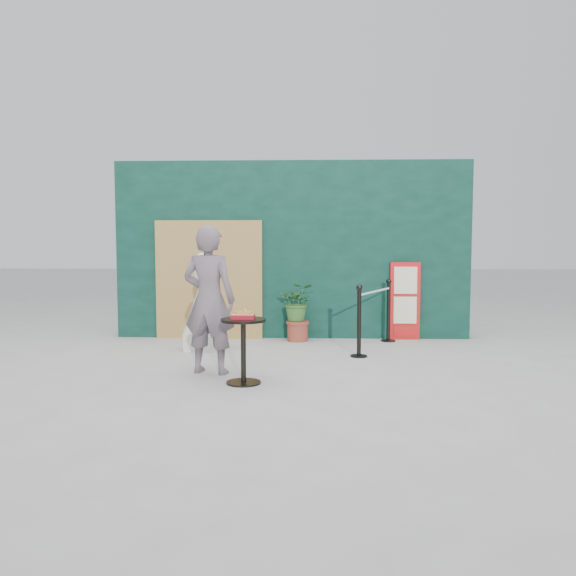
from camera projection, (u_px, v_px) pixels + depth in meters
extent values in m
plane|color=#ADAAA5|center=(284.00, 381.00, 6.58)|extent=(60.00, 60.00, 0.00)
cube|color=black|center=(292.00, 250.00, 9.60)|extent=(6.00, 0.30, 3.00)
cube|color=tan|center=(209.00, 280.00, 9.48)|extent=(1.80, 0.08, 2.00)
imported|color=#695A64|center=(209.00, 300.00, 6.91)|extent=(0.75, 0.58, 1.83)
cube|color=red|center=(405.00, 301.00, 9.41)|extent=(0.50, 0.06, 1.30)
cube|color=beige|center=(406.00, 280.00, 9.34)|extent=(0.38, 0.02, 0.45)
cube|color=beige|center=(405.00, 310.00, 9.38)|extent=(0.38, 0.02, 0.45)
cube|color=red|center=(405.00, 331.00, 9.41)|extent=(0.38, 0.02, 0.18)
cube|color=silver|center=(203.00, 341.00, 8.55)|extent=(0.49, 0.49, 0.27)
cone|color=white|center=(202.00, 305.00, 8.50)|extent=(0.57, 0.57, 0.81)
cylinder|color=white|center=(202.00, 272.00, 8.46)|extent=(0.23, 0.23, 0.22)
sphere|color=silver|center=(202.00, 259.00, 8.45)|extent=(0.18, 0.18, 0.18)
cylinder|color=black|center=(244.00, 382.00, 6.46)|extent=(0.40, 0.40, 0.02)
cylinder|color=black|center=(243.00, 352.00, 6.43)|extent=(0.06, 0.06, 0.72)
cylinder|color=black|center=(243.00, 320.00, 6.40)|extent=(0.52, 0.52, 0.03)
cube|color=#AD121D|center=(243.00, 317.00, 6.40)|extent=(0.26, 0.19, 0.05)
cube|color=red|center=(243.00, 314.00, 6.40)|extent=(0.24, 0.17, 0.00)
cube|color=gold|center=(240.00, 313.00, 6.41)|extent=(0.15, 0.14, 0.02)
cube|color=#DCA350|center=(247.00, 313.00, 6.37)|extent=(0.13, 0.13, 0.02)
cone|color=yellow|center=(245.00, 311.00, 6.44)|extent=(0.06, 0.06, 0.06)
cylinder|color=brown|center=(298.00, 332.00, 9.29)|extent=(0.34, 0.34, 0.29)
cylinder|color=#983F31|center=(298.00, 322.00, 9.27)|extent=(0.38, 0.38, 0.05)
imported|color=#336129|center=(298.00, 302.00, 9.25)|extent=(0.56, 0.49, 0.63)
cylinder|color=black|center=(359.00, 356.00, 7.99)|extent=(0.24, 0.24, 0.02)
cylinder|color=black|center=(359.00, 323.00, 7.95)|extent=(0.06, 0.06, 0.96)
sphere|color=black|center=(359.00, 288.00, 7.91)|extent=(0.09, 0.09, 0.09)
cylinder|color=black|center=(388.00, 341.00, 9.26)|extent=(0.24, 0.24, 0.02)
cylinder|color=black|center=(389.00, 312.00, 9.23)|extent=(0.06, 0.06, 0.96)
sphere|color=black|center=(389.00, 282.00, 9.19)|extent=(0.09, 0.09, 0.09)
cylinder|color=silver|center=(375.00, 291.00, 8.56)|extent=(0.63, 1.31, 0.03)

